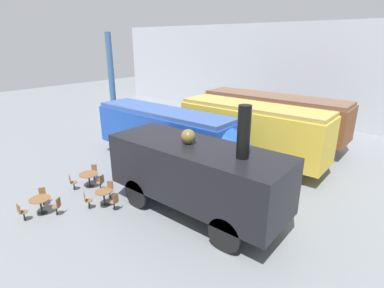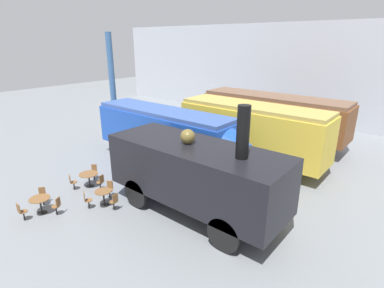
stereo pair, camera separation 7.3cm
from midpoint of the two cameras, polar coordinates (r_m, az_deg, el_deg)
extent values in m
plane|color=gray|center=(17.96, -3.45, -5.29)|extent=(80.00, 80.00, 0.00)
cube|color=#B2B7C1|center=(30.18, 17.87, 12.72)|extent=(44.00, 0.15, 9.00)
cube|color=brown|center=(23.39, 14.95, 5.41)|extent=(10.80, 2.90, 2.44)
cube|color=brown|center=(23.13, 15.23, 8.63)|extent=(10.59, 2.67, 0.24)
cylinder|color=black|center=(21.42, 20.87, -0.45)|extent=(1.38, 0.12, 1.38)
cylinder|color=black|center=(23.97, 23.08, 1.28)|extent=(1.38, 0.12, 1.38)
cylinder|color=black|center=(24.07, 6.26, 2.81)|extent=(1.38, 0.12, 1.38)
cylinder|color=black|center=(26.36, 9.60, 4.10)|extent=(1.38, 0.12, 1.38)
cube|color=gold|center=(18.94, 11.21, 2.54)|extent=(9.29, 2.68, 2.78)
cube|color=tan|center=(18.57, 11.51, 7.01)|extent=(9.10, 2.47, 0.24)
cylinder|color=black|center=(17.28, 16.95, -5.12)|extent=(1.13, 0.12, 1.13)
cylinder|color=black|center=(19.52, 19.92, -2.61)|extent=(1.13, 0.12, 1.13)
cylinder|color=black|center=(19.82, 2.05, -1.10)|extent=(1.13, 0.12, 1.13)
cylinder|color=black|center=(21.80, 6.15, 0.71)|extent=(1.13, 0.12, 1.13)
cube|color=blue|center=(18.54, -5.58, 2.26)|extent=(9.63, 2.41, 2.36)
cone|color=blue|center=(15.20, 10.23, -1.81)|extent=(2.00, 2.24, 2.24)
cube|color=#3A579D|center=(18.20, -5.71, 6.18)|extent=(9.44, 2.21, 0.24)
cylinder|color=black|center=(16.39, -1.02, -5.14)|extent=(1.36, 0.12, 1.36)
cylinder|color=black|center=(18.05, 3.68, -2.82)|extent=(1.36, 0.12, 1.36)
cylinder|color=black|center=(20.35, -13.53, -0.74)|extent=(1.36, 0.12, 1.36)
cylinder|color=black|center=(21.71, -8.78, 0.84)|extent=(1.36, 0.12, 1.36)
cube|color=black|center=(12.97, 0.51, -5.17)|extent=(8.14, 2.88, 2.36)
cylinder|color=black|center=(11.03, 9.64, 2.23)|extent=(0.49, 0.49, 2.00)
sphere|color=brown|center=(12.68, -0.90, 1.43)|extent=(0.64, 0.64, 0.64)
cylinder|color=black|center=(11.46, 5.90, -16.94)|extent=(1.38, 0.12, 1.38)
cylinder|color=black|center=(13.50, 12.56, -11.27)|extent=(1.38, 0.12, 1.38)
cylinder|color=black|center=(14.27, -10.84, -9.37)|extent=(1.38, 0.12, 1.38)
cylinder|color=black|center=(15.96, -3.24, -5.83)|extent=(1.38, 0.12, 1.38)
cylinder|color=black|center=(15.08, -16.39, -11.14)|extent=(0.44, 0.44, 0.02)
cylinder|color=black|center=(14.90, -16.52, -9.92)|extent=(0.08, 0.08, 0.71)
cylinder|color=brown|center=(14.73, -16.66, -8.65)|extent=(0.79, 0.79, 0.03)
cylinder|color=black|center=(15.49, -26.74, -11.70)|extent=(0.44, 0.44, 0.02)
cylinder|color=black|center=(15.32, -26.94, -10.52)|extent=(0.08, 0.08, 0.71)
cylinder|color=brown|center=(15.15, -27.15, -9.29)|extent=(0.90, 0.90, 0.03)
cylinder|color=black|center=(17.12, -18.96, -7.61)|extent=(0.44, 0.44, 0.02)
cylinder|color=black|center=(16.97, -19.09, -6.55)|extent=(0.08, 0.08, 0.69)
cylinder|color=brown|center=(16.83, -19.22, -5.45)|extent=(0.98, 0.98, 0.03)
cylinder|color=black|center=(14.94, -19.13, -10.87)|extent=(0.06, 0.06, 0.42)
cylinder|color=brown|center=(14.84, -19.22, -10.12)|extent=(0.36, 0.36, 0.03)
cube|color=brown|center=(14.73, -19.92, -9.43)|extent=(0.28, 0.17, 0.42)
cylinder|color=black|center=(14.50, -14.73, -11.38)|extent=(0.06, 0.06, 0.42)
cylinder|color=brown|center=(14.39, -14.81, -10.60)|extent=(0.36, 0.36, 0.03)
cube|color=brown|center=(14.17, -14.48, -10.01)|extent=(0.06, 0.29, 0.42)
cylinder|color=black|center=(15.54, -15.51, -9.25)|extent=(0.06, 0.06, 0.42)
cylinder|color=brown|center=(15.44, -15.58, -8.52)|extent=(0.36, 0.36, 0.03)
cube|color=brown|center=(15.47, -15.46, -7.52)|extent=(0.26, 0.19, 0.42)
cylinder|color=black|center=(15.19, -29.45, -11.93)|extent=(0.06, 0.06, 0.42)
cylinder|color=brown|center=(15.08, -29.59, -11.19)|extent=(0.36, 0.36, 0.03)
cube|color=brown|center=(14.94, -30.28, -10.62)|extent=(0.29, 0.04, 0.42)
cylinder|color=black|center=(14.98, -24.50, -11.53)|extent=(0.06, 0.06, 0.42)
cylinder|color=brown|center=(14.87, -24.62, -10.78)|extent=(0.36, 0.36, 0.03)
cube|color=brown|center=(14.69, -24.24, -10.11)|extent=(0.18, 0.27, 0.42)
cylinder|color=black|center=(16.05, -26.59, -9.76)|extent=(0.06, 0.06, 0.42)
cylinder|color=brown|center=(15.95, -26.71, -9.05)|extent=(0.36, 0.36, 0.03)
cube|color=brown|center=(15.99, -26.78, -8.09)|extent=(0.18, 0.27, 0.42)
cylinder|color=black|center=(16.94, -21.65, -7.50)|extent=(0.06, 0.06, 0.42)
cylinder|color=brown|center=(16.85, -21.75, -6.81)|extent=(0.36, 0.36, 0.03)
cube|color=brown|center=(16.74, -22.36, -6.21)|extent=(0.28, 0.14, 0.42)
cylinder|color=black|center=(16.49, -17.18, -7.70)|extent=(0.06, 0.06, 0.42)
cylinder|color=brown|center=(16.40, -17.26, -6.99)|extent=(0.36, 0.36, 0.03)
cube|color=brown|center=(16.20, -16.96, -6.41)|extent=(0.09, 0.29, 0.42)
cylinder|color=black|center=(17.71, -18.25, -5.90)|extent=(0.06, 0.06, 0.42)
cylinder|color=brown|center=(17.62, -18.33, -5.24)|extent=(0.36, 0.36, 0.03)
cube|color=brown|center=(17.67, -18.26, -4.37)|extent=(0.25, 0.21, 0.42)
cylinder|color=#262633|center=(18.46, -11.14, -3.55)|extent=(0.24, 0.24, 0.82)
cylinder|color=navy|center=(18.18, -11.30, -1.31)|extent=(0.34, 0.34, 0.73)
sphere|color=tan|center=(18.02, -11.39, 0.13)|extent=(0.24, 0.24, 0.24)
cylinder|color=#386093|center=(23.86, -15.03, 10.28)|extent=(0.44, 0.44, 8.00)
camera|label=1|loc=(0.04, -90.12, -0.04)|focal=28.00mm
camera|label=2|loc=(0.04, 89.88, 0.04)|focal=28.00mm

